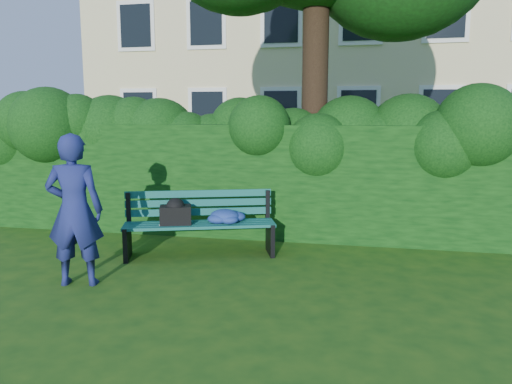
# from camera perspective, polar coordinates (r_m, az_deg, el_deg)

# --- Properties ---
(ground) EXTENTS (80.00, 80.00, 0.00)m
(ground) POSITION_cam_1_polar(r_m,az_deg,el_deg) (6.23, -1.16, -9.52)
(ground) COLOR #1D4A14
(ground) RESTS_ON ground
(apartment_building) EXTENTS (16.00, 8.08, 12.00)m
(apartment_building) POSITION_cam_1_polar(r_m,az_deg,el_deg) (20.19, 8.45, 20.37)
(apartment_building) COLOR beige
(apartment_building) RESTS_ON ground
(hedge) EXTENTS (10.00, 1.00, 1.80)m
(hedge) POSITION_cam_1_polar(r_m,az_deg,el_deg) (8.14, 2.34, 1.37)
(hedge) COLOR black
(hedge) RESTS_ON ground
(park_bench) EXTENTS (2.14, 1.21, 0.89)m
(park_bench) POSITION_cam_1_polar(r_m,az_deg,el_deg) (7.01, -6.35, -3.18)
(park_bench) COLOR #115745
(park_bench) RESTS_ON ground
(man_reading) EXTENTS (0.73, 0.57, 1.76)m
(man_reading) POSITION_cam_1_polar(r_m,az_deg,el_deg) (6.07, -20.03, -1.96)
(man_reading) COLOR navy
(man_reading) RESTS_ON ground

